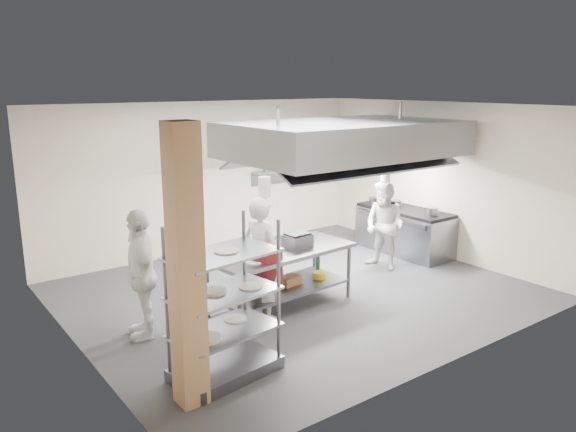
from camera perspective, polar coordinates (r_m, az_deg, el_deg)
floor at (r=9.30m, az=1.00°, el=-7.71°), size 7.00×7.00×0.00m
ceiling at (r=8.68m, az=1.09°, el=11.09°), size 7.00×7.00×0.00m
wall_back at (r=11.35m, az=-8.25°, el=3.89°), size 7.00×0.00×7.00m
wall_left at (r=7.34m, az=-21.18°, el=-2.13°), size 0.00×6.00×6.00m
wall_right at (r=11.31m, az=15.26°, el=3.52°), size 0.00×6.00×6.00m
column at (r=5.82m, az=-10.30°, el=-5.37°), size 0.30×0.30×3.00m
exhaust_hood at (r=9.86m, az=5.68°, el=7.81°), size 4.00×2.50×0.60m
hood_strip_a at (r=9.32m, az=1.51°, el=5.57°), size 1.60×0.12×0.04m
hood_strip_b at (r=10.52m, az=9.30°, el=6.30°), size 1.60×0.12×0.04m
wall_shelf at (r=12.17m, az=-0.40°, el=4.66°), size 1.50×0.28×0.04m
island at (r=8.56m, az=-0.69°, el=-6.37°), size 2.35×1.11×0.91m
island_worktop at (r=8.42m, az=-0.70°, el=-3.65°), size 2.35×1.11×0.06m
island_undershelf at (r=8.61m, az=-0.69°, el=-7.34°), size 2.16×1.01×0.04m
pass_rack at (r=6.51m, az=-6.51°, el=-8.60°), size 1.32×0.88×1.84m
cooking_range at (r=11.54m, az=11.70°, el=-1.59°), size 0.80×2.00×0.84m
range_top at (r=11.43m, az=11.80°, el=0.59°), size 0.78×1.96×0.06m
chef_head at (r=8.02m, az=-2.65°, el=-4.33°), size 0.56×0.74×1.82m
chef_line at (r=10.36m, az=9.79°, el=-0.96°), size 0.73×0.88×1.63m
chef_plating at (r=7.72m, az=-14.68°, el=-5.70°), size 0.71×1.11×1.76m
griddle at (r=8.54m, az=0.97°, el=-2.53°), size 0.42×0.34×0.19m
wicker_basket at (r=8.68m, az=0.17°, el=-6.55°), size 0.34×0.25×0.14m
stockpot at (r=11.46m, az=10.95°, el=1.21°), size 0.22×0.22×0.15m
plate_stack at (r=6.64m, az=-6.43°, el=-11.26°), size 0.28×0.28×0.05m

